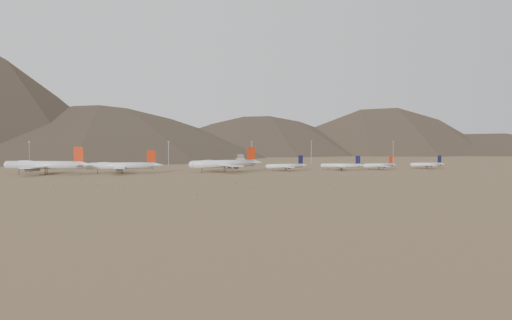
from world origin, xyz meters
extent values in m
plane|color=olive|center=(0.00, 0.00, 0.00)|extent=(3000.00, 3000.00, 0.00)
cylinder|color=white|center=(-148.33, 21.98, 7.63)|extent=(61.48, 26.35, 6.48)
sphere|color=white|center=(-178.02, 32.08, 7.63)|extent=(6.35, 6.35, 6.35)
cone|color=white|center=(-115.07, 10.66, 8.12)|extent=(12.57, 9.16, 5.83)
cube|color=white|center=(-149.51, 22.38, 6.66)|extent=(28.03, 57.67, 0.81)
cube|color=white|center=(-119.82, 12.28, 8.28)|extent=(12.39, 22.51, 0.39)
cube|color=#B5270B|center=(-121.01, 12.68, 16.62)|extent=(7.91, 3.18, 11.50)
cylinder|color=black|center=(-169.11, 29.05, 2.20)|extent=(0.42, 0.42, 4.39)
cylinder|color=black|center=(-146.62, 23.11, 2.20)|extent=(0.52, 0.52, 4.39)
cylinder|color=black|center=(-147.66, 20.04, 2.20)|extent=(0.52, 0.52, 4.39)
ellipsoid|color=white|center=(-163.77, 27.23, 9.42)|extent=(20.57, 11.07, 3.89)
cylinder|color=slate|center=(-145.81, 33.27, 5.06)|extent=(6.88, 4.78, 2.92)
cylinder|color=slate|center=(-153.22, 11.50, 5.06)|extent=(6.88, 4.78, 2.92)
cylinder|color=slate|center=(-142.47, 43.07, 5.06)|extent=(6.88, 4.78, 2.92)
cylinder|color=slate|center=(-156.55, 1.70, 5.06)|extent=(6.88, 4.78, 2.92)
cylinder|color=white|center=(-88.34, 19.46, 6.49)|extent=(53.31, 5.53, 5.51)
sphere|color=white|center=(-114.99, 19.45, 6.49)|extent=(5.40, 5.40, 5.40)
cone|color=white|center=(-58.49, 19.47, 6.90)|extent=(9.60, 4.96, 4.96)
cube|color=white|center=(-89.41, 19.46, 5.66)|extent=(8.55, 48.87, 0.69)
cube|color=white|center=(-62.75, 19.47, 7.04)|extent=(4.81, 18.57, 0.33)
cube|color=#B5270B|center=(-63.82, 19.47, 14.13)|extent=(6.93, 0.50, 9.77)
cylinder|color=black|center=(-107.00, 19.45, 1.87)|extent=(0.36, 0.36, 3.73)
cylinder|color=black|center=(-87.27, 20.83, 1.87)|extent=(0.44, 0.44, 3.73)
cylinder|color=black|center=(-87.27, 18.08, 1.87)|extent=(0.44, 0.44, 3.73)
ellipsoid|color=white|center=(-102.20, 19.45, 8.00)|extent=(17.06, 4.14, 3.31)
cylinder|color=slate|center=(-89.41, 29.23, 4.30)|extent=(5.33, 2.48, 2.48)
cylinder|color=slate|center=(-89.40, 9.68, 4.30)|extent=(5.33, 2.48, 2.48)
cylinder|color=slate|center=(-89.41, 38.02, 4.30)|extent=(5.33, 2.48, 2.48)
cylinder|color=slate|center=(-89.40, 0.89, 4.30)|extent=(5.33, 2.48, 2.48)
cylinder|color=white|center=(-2.43, 22.28, 7.27)|extent=(58.21, 26.40, 6.17)
sphere|color=white|center=(-30.46, 11.98, 7.27)|extent=(6.05, 6.05, 6.05)
cone|color=white|center=(28.98, 33.82, 7.73)|extent=(12.01, 8.92, 5.56)
cube|color=white|center=(-3.55, 21.87, 6.34)|extent=(27.86, 54.70, 0.77)
cube|color=white|center=(24.49, 32.17, 7.89)|extent=(12.22, 21.39, 0.37)
cube|color=#B5270B|center=(23.37, 31.76, 15.83)|extent=(7.48, 3.20, 10.95)
cylinder|color=black|center=(-22.05, 15.07, 2.09)|extent=(0.40, 0.40, 4.18)
cylinder|color=black|center=(-1.84, 24.15, 2.09)|extent=(0.50, 0.50, 4.18)
cylinder|color=black|center=(-0.77, 21.25, 2.09)|extent=(0.50, 0.50, 4.18)
ellipsoid|color=white|center=(-17.01, 16.93, 8.97)|extent=(19.54, 10.94, 3.70)
cylinder|color=slate|center=(-7.32, 32.15, 4.81)|extent=(6.57, 4.67, 2.78)
cylinder|color=slate|center=(0.23, 11.59, 4.81)|extent=(6.57, 4.67, 2.78)
cylinder|color=slate|center=(-10.72, 41.41, 4.81)|extent=(6.57, 4.67, 2.78)
cylinder|color=slate|center=(3.63, 2.34, 4.81)|extent=(6.57, 4.67, 2.78)
cylinder|color=white|center=(53.53, 27.99, 4.40)|extent=(34.22, 10.71, 3.71)
sphere|color=white|center=(36.80, 24.45, 4.40)|extent=(3.64, 3.64, 3.64)
cone|color=white|center=(72.27, 31.96, 4.68)|extent=(6.71, 4.54, 3.34)
cube|color=white|center=(52.86, 27.85, 3.84)|extent=(11.42, 29.81, 0.46)
cube|color=white|center=(69.59, 31.39, 4.77)|extent=(5.32, 11.53, 0.22)
cube|color=black|center=(68.92, 31.25, 9.92)|extent=(4.42, 1.25, 7.33)
cylinder|color=black|center=(41.82, 25.52, 1.27)|extent=(0.39, 0.39, 2.54)
cylinder|color=black|center=(54.01, 29.04, 1.27)|extent=(0.49, 0.49, 2.54)
cylinder|color=black|center=(54.39, 27.23, 1.27)|extent=(0.49, 0.49, 2.54)
cylinder|color=slate|center=(51.16, 35.88, 2.92)|extent=(3.69, 2.34, 1.67)
cylinder|color=slate|center=(54.56, 19.82, 2.92)|extent=(3.69, 2.34, 1.67)
cylinder|color=white|center=(105.61, 26.82, 4.27)|extent=(33.12, 11.59, 3.61)
sphere|color=white|center=(89.49, 30.87, 4.27)|extent=(3.54, 3.54, 3.54)
cone|color=white|center=(123.66, 22.29, 4.54)|extent=(6.59, 4.61, 3.25)
cube|color=white|center=(104.96, 26.98, 3.73)|extent=(12.10, 28.93, 0.45)
cube|color=white|center=(121.08, 22.93, 4.63)|extent=(5.54, 11.23, 0.22)
cube|color=black|center=(120.44, 23.10, 9.64)|extent=(4.27, 1.37, 7.12)
cylinder|color=black|center=(94.32, 29.65, 1.23)|extent=(0.38, 0.38, 2.47)
cylinder|color=black|center=(106.47, 27.53, 1.23)|extent=(0.47, 0.47, 2.47)
cylinder|color=black|center=(106.03, 25.78, 1.23)|extent=(0.47, 0.47, 2.47)
cylinder|color=slate|center=(106.90, 34.72, 2.84)|extent=(3.62, 2.38, 1.62)
cylinder|color=slate|center=(103.02, 19.24, 2.84)|extent=(3.62, 2.38, 1.62)
cylinder|color=white|center=(142.24, 26.95, 4.14)|extent=(31.79, 12.74, 3.49)
sphere|color=white|center=(126.86, 22.25, 4.14)|extent=(3.42, 3.42, 3.42)
cone|color=white|center=(159.47, 32.21, 4.40)|extent=(6.46, 4.70, 3.14)
cube|color=white|center=(141.63, 26.76, 3.61)|extent=(12.98, 27.88, 0.44)
cube|color=white|center=(157.01, 31.46, 4.49)|extent=(5.83, 10.87, 0.21)
cube|color=#B5270B|center=(156.40, 31.27, 9.33)|extent=(4.09, 1.52, 6.89)
cylinder|color=black|center=(131.47, 23.66, 1.20)|extent=(0.37, 0.37, 2.39)
cylinder|color=black|center=(142.60, 27.97, 1.20)|extent=(0.46, 0.46, 2.39)
cylinder|color=black|center=(143.11, 26.30, 1.20)|extent=(0.46, 0.46, 2.39)
cylinder|color=slate|center=(139.37, 34.14, 2.75)|extent=(3.54, 2.44, 1.57)
cylinder|color=slate|center=(143.88, 19.37, 2.75)|extent=(3.54, 2.44, 1.57)
cylinder|color=white|center=(193.43, 32.74, 4.05)|extent=(31.68, 6.52, 3.42)
sphere|color=white|center=(177.76, 31.18, 4.05)|extent=(3.35, 3.35, 3.35)
cone|color=white|center=(210.97, 34.48, 4.31)|extent=(5.95, 3.62, 3.08)
cube|color=white|center=(192.80, 32.68, 3.54)|extent=(7.69, 27.36, 0.43)
cube|color=white|center=(208.47, 34.23, 4.39)|extent=(3.84, 10.49, 0.21)
cube|color=black|center=(207.84, 34.17, 9.13)|extent=(4.10, 0.71, 6.75)
cylinder|color=black|center=(182.46, 31.65, 1.17)|extent=(0.36, 0.36, 2.34)
cylinder|color=black|center=(193.97, 33.65, 1.17)|extent=(0.45, 0.45, 2.34)
cylinder|color=black|center=(194.14, 31.95, 1.17)|extent=(0.45, 0.45, 2.34)
cylinder|color=slate|center=(192.05, 40.20, 2.69)|extent=(3.29, 1.84, 1.54)
cylinder|color=slate|center=(193.55, 25.15, 2.69)|extent=(3.29, 1.84, 1.54)
cube|color=tan|center=(30.00, 120.00, 4.00)|extent=(8.00, 8.00, 8.00)
cube|color=slate|center=(30.00, 120.00, 10.00)|extent=(6.00, 6.00, 4.00)
cylinder|color=gray|center=(-177.49, 125.42, 12.50)|extent=(0.50, 0.50, 25.00)
cube|color=gray|center=(-177.49, 125.42, 25.30)|extent=(2.00, 0.60, 0.80)
cylinder|color=gray|center=(-43.01, 133.96, 12.50)|extent=(0.50, 0.50, 25.00)
cube|color=gray|center=(-43.01, 133.96, 25.30)|extent=(2.00, 0.60, 0.80)
cylinder|color=gray|center=(40.63, 112.27, 12.50)|extent=(0.50, 0.50, 25.00)
cube|color=gray|center=(40.63, 112.27, 25.30)|extent=(2.00, 0.60, 0.80)
cylinder|color=gray|center=(114.28, 143.02, 12.50)|extent=(0.50, 0.50, 25.00)
cube|color=gray|center=(114.28, 143.02, 25.30)|extent=(2.00, 0.60, 0.80)
cylinder|color=gray|center=(201.12, 120.19, 12.50)|extent=(0.50, 0.50, 25.00)
cube|color=gray|center=(201.12, 120.19, 25.30)|extent=(2.00, 0.60, 0.80)
ellipsoid|color=olive|center=(-62.53, -6.46, 0.13)|extent=(0.51, 0.51, 0.26)
ellipsoid|color=olive|center=(176.29, -63.15, 0.38)|extent=(0.94, 0.94, 0.77)
ellipsoid|color=olive|center=(-105.70, -177.22, 0.17)|extent=(0.54, 0.54, 0.33)
ellipsoid|color=olive|center=(-99.51, -97.51, 0.34)|extent=(1.07, 1.07, 0.68)
ellipsoid|color=olive|center=(-11.20, -137.04, 0.26)|extent=(0.86, 0.86, 0.52)
ellipsoid|color=olive|center=(225.56, -2.06, 0.36)|extent=(1.06, 1.06, 0.73)
ellipsoid|color=olive|center=(-45.49, -164.06, 0.34)|extent=(1.00, 1.00, 0.68)
ellipsoid|color=olive|center=(43.85, -117.69, 0.29)|extent=(0.74, 0.74, 0.58)
ellipsoid|color=olive|center=(50.93, -11.59, 0.20)|extent=(0.55, 0.55, 0.40)
ellipsoid|color=olive|center=(16.54, -4.21, 0.17)|extent=(0.59, 0.59, 0.34)
ellipsoid|color=olive|center=(-90.58, -86.97, 0.15)|extent=(0.51, 0.51, 0.31)
ellipsoid|color=olive|center=(114.90, -21.54, 0.41)|extent=(1.09, 1.09, 0.82)
ellipsoid|color=olive|center=(-12.15, -90.71, 0.35)|extent=(1.09, 1.09, 0.70)
ellipsoid|color=olive|center=(-9.69, -16.44, 0.17)|extent=(0.53, 0.53, 0.33)
ellipsoid|color=olive|center=(-127.61, -85.32, 0.23)|extent=(0.84, 0.84, 0.46)
ellipsoid|color=olive|center=(5.73, -8.56, 0.18)|extent=(0.61, 0.61, 0.37)
ellipsoid|color=olive|center=(125.28, -100.97, 0.21)|extent=(0.53, 0.53, 0.41)
ellipsoid|color=olive|center=(-0.58, -93.35, 0.15)|extent=(0.58, 0.58, 0.30)
ellipsoid|color=olive|center=(0.54, -48.42, 0.21)|extent=(0.51, 0.51, 0.42)
ellipsoid|color=olive|center=(-91.11, -94.00, 0.25)|extent=(0.76, 0.76, 0.51)
ellipsoid|color=olive|center=(-114.48, -41.86, 0.31)|extent=(1.06, 1.06, 0.61)
ellipsoid|color=olive|center=(83.36, -23.04, 0.15)|extent=(0.51, 0.51, 0.30)
ellipsoid|color=olive|center=(-84.08, -96.94, 0.33)|extent=(0.75, 0.75, 0.66)
ellipsoid|color=olive|center=(139.93, -109.77, 0.23)|extent=(0.81, 0.81, 0.47)
ellipsoid|color=olive|center=(12.20, -59.19, 0.26)|extent=(0.83, 0.83, 0.51)
camera|label=1|loc=(-76.74, -461.26, 30.68)|focal=40.00mm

